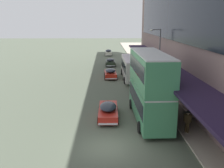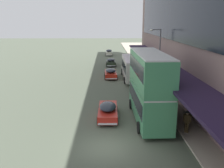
# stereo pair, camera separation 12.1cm
# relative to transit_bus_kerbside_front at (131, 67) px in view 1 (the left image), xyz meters

# --- Properties ---
(ground) EXTENTS (240.00, 240.00, 0.00)m
(ground) POSITION_rel_transit_bus_kerbside_front_xyz_m (-3.94, -22.26, -1.92)
(ground) COLOR #525B4A
(transit_bus_kerbside_front) EXTENTS (2.72, 10.13, 3.36)m
(transit_bus_kerbside_front) POSITION_rel_transit_bus_kerbside_front_xyz_m (0.00, 0.00, 0.00)
(transit_bus_kerbside_front) COLOR beige
(transit_bus_kerbside_front) RESTS_ON ground
(transit_bus_kerbside_rear) EXTENTS (2.90, 9.26, 6.26)m
(transit_bus_kerbside_rear) POSITION_rel_transit_bus_kerbside_front_xyz_m (-0.07, -17.02, 1.45)
(transit_bus_kerbside_rear) COLOR #428E5F
(transit_bus_kerbside_rear) RESTS_ON ground
(sedan_lead_mid) EXTENTS (1.96, 5.02, 1.49)m
(sedan_lead_mid) POSITION_rel_transit_bus_kerbside_front_xyz_m (-3.81, -16.44, -1.19)
(sedan_lead_mid) COLOR red
(sedan_lead_mid) RESTS_ON ground
(sedan_lead_near) EXTENTS (1.89, 4.45, 1.62)m
(sedan_lead_near) POSITION_rel_transit_bus_kerbside_front_xyz_m (-3.26, 28.10, -1.13)
(sedan_lead_near) COLOR beige
(sedan_lead_near) RESTS_ON ground
(sedan_second_near) EXTENTS (2.02, 4.49, 1.54)m
(sedan_second_near) POSITION_rel_transit_bus_kerbside_front_xyz_m (-3.03, 12.08, -1.15)
(sedan_second_near) COLOR #253022
(sedan_second_near) RESTS_ON ground
(sedan_oncoming_front) EXTENTS (2.06, 4.85, 1.55)m
(sedan_oncoming_front) POSITION_rel_transit_bus_kerbside_front_xyz_m (-3.25, 0.83, -1.16)
(sedan_oncoming_front) COLOR #A82113
(sedan_oncoming_front) RESTS_ON ground
(pedestrian_at_kerb) EXTENTS (0.57, 0.39, 1.86)m
(pedestrian_at_kerb) POSITION_rel_transit_bus_kerbside_front_xyz_m (2.52, -20.17, -0.75)
(pedestrian_at_kerb) COLOR #372B18
(pedestrian_at_kerb) RESTS_ON sidewalk_kerb
(street_lamp) EXTENTS (1.50, 0.28, 7.81)m
(street_lamp) POSITION_rel_transit_bus_kerbside_front_xyz_m (3.00, -5.75, 2.71)
(street_lamp) COLOR #4C4C51
(street_lamp) RESTS_ON sidewalk_kerb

